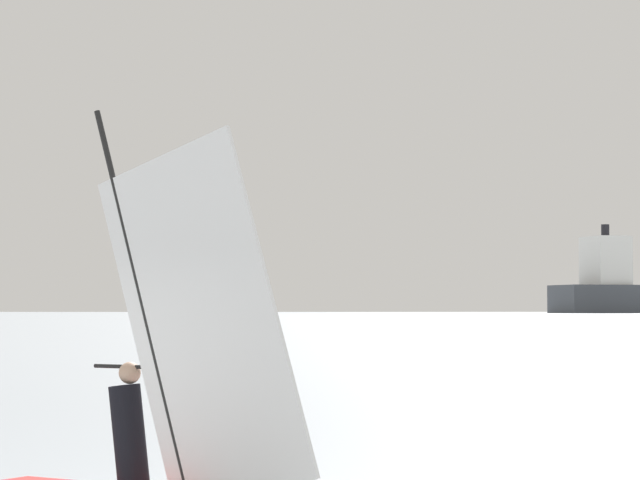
# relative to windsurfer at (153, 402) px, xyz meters

# --- Properties ---
(windsurfer) EXTENTS (3.78, 1.68, 4.06)m
(windsurfer) POSITION_rel_windsurfer_xyz_m (0.00, 0.00, 0.00)
(windsurfer) COLOR red
(windsurfer) RESTS_ON ground_plane
(distant_headland) EXTENTS (813.57, 579.22, 42.82)m
(distant_headland) POSITION_rel_windsurfer_xyz_m (6.67, 1357.78, 20.41)
(distant_headland) COLOR #4C564C
(distant_headland) RESTS_ON ground_plane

